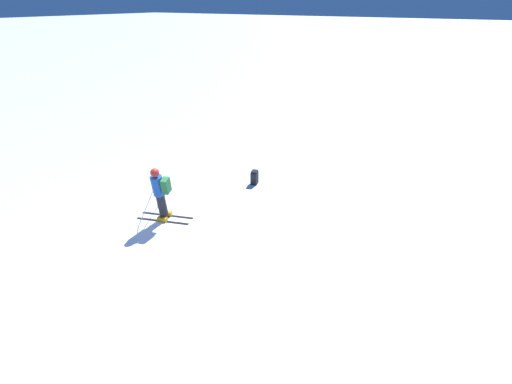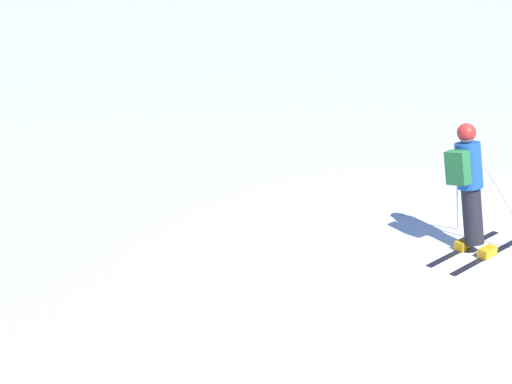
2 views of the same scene
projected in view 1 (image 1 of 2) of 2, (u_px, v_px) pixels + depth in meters
name	position (u px, v px, depth m)	size (l,w,h in m)	color
ground_plane	(166.00, 218.00, 12.09)	(300.00, 300.00, 0.00)	white
skier	(160.00, 192.00, 11.48)	(1.27, 1.71, 1.78)	black
spare_backpack	(254.00, 177.00, 14.24)	(0.35, 0.30, 0.50)	black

